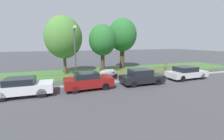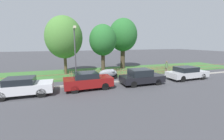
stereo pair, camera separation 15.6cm
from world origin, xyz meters
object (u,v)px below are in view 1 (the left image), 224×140
object	(u,v)px
parked_car_red_compact	(186,73)
tree_nearest_kerb	(64,37)
pedestrian_near_fence	(166,67)
street_lamp	(75,48)
tree_mid_park	(122,35)
parked_car_silver_hatchback	(23,87)
covered_motorcycle	(109,73)
tree_behind_motorcycle	(102,40)
parked_car_black_saloon	(88,81)
parked_car_navy_estate	(141,77)

from	to	relation	value
parked_car_red_compact	tree_nearest_kerb	distance (m)	14.04
pedestrian_near_fence	street_lamp	xyz separation A→B (m)	(-10.74, -1.30, 2.36)
parked_car_red_compact	tree_nearest_kerb	world-z (taller)	tree_nearest_kerb
tree_mid_park	parked_car_silver_hatchback	bearing A→B (deg)	-142.88
covered_motorcycle	parked_car_red_compact	bearing A→B (deg)	-16.04
covered_motorcycle	pedestrian_near_fence	bearing A→B (deg)	4.68
tree_behind_motorcycle	parked_car_black_saloon	bearing A→B (deg)	-116.33
pedestrian_near_fence	tree_behind_motorcycle	bearing A→B (deg)	49.75
tree_mid_park	pedestrian_near_fence	xyz separation A→B (m)	(3.36, -5.53, -3.87)
parked_car_red_compact	tree_behind_motorcycle	xyz separation A→B (m)	(-7.29, 5.98, 3.33)
tree_behind_motorcycle	street_lamp	distance (m)	5.84
parked_car_black_saloon	pedestrian_near_fence	xyz separation A→B (m)	(9.99, 2.88, 0.19)
parked_car_black_saloon	parked_car_red_compact	size ratio (longest dim) A/B	0.90
tree_mid_park	pedestrian_near_fence	distance (m)	7.54
covered_motorcycle	tree_mid_park	bearing A→B (deg)	57.72
parked_car_silver_hatchback	tree_behind_motorcycle	xyz separation A→B (m)	(7.59, 6.11, 3.31)
parked_car_black_saloon	parked_car_navy_estate	xyz separation A→B (m)	(4.86, -0.12, -0.02)
parked_car_navy_estate	tree_mid_park	bearing A→B (deg)	78.92
covered_motorcycle	parked_car_black_saloon	bearing A→B (deg)	-132.83
covered_motorcycle	tree_nearest_kerb	world-z (taller)	tree_nearest_kerb
parked_car_silver_hatchback	pedestrian_near_fence	size ratio (longest dim) A/B	2.46
tree_nearest_kerb	street_lamp	xyz separation A→B (m)	(0.72, -5.23, -1.08)
parked_car_navy_estate	street_lamp	xyz separation A→B (m)	(-5.61, 1.70, 2.57)
covered_motorcycle	tree_mid_park	size ratio (longest dim) A/B	0.29
parked_car_navy_estate	parked_car_red_compact	size ratio (longest dim) A/B	0.90
parked_car_black_saloon	covered_motorcycle	distance (m)	3.67
parked_car_silver_hatchback	tree_behind_motorcycle	distance (m)	10.29
parked_car_silver_hatchback	tree_nearest_kerb	distance (m)	8.41
parked_car_red_compact	covered_motorcycle	distance (m)	8.08
covered_motorcycle	tree_mid_park	xyz separation A→B (m)	(4.03, 5.83, 4.11)
street_lamp	parked_car_black_saloon	bearing A→B (deg)	-64.67
street_lamp	parked_car_silver_hatchback	bearing A→B (deg)	-156.54
parked_car_navy_estate	tree_nearest_kerb	distance (m)	10.07
parked_car_red_compact	parked_car_black_saloon	bearing A→B (deg)	178.70
street_lamp	parked_car_red_compact	bearing A→B (deg)	-8.02
parked_car_black_saloon	parked_car_red_compact	bearing A→B (deg)	-1.71
parked_car_silver_hatchback	parked_car_black_saloon	xyz separation A→B (m)	(4.61, 0.09, 0.01)
parked_car_silver_hatchback	covered_motorcycle	distance (m)	7.69
parked_car_silver_hatchback	parked_car_navy_estate	world-z (taller)	parked_car_navy_estate
parked_car_silver_hatchback	street_lamp	size ratio (longest dim) A/B	0.77
tree_behind_motorcycle	street_lamp	xyz separation A→B (m)	(-3.73, -4.43, -0.75)
parked_car_black_saloon	tree_nearest_kerb	world-z (taller)	tree_nearest_kerb
parked_car_silver_hatchback	pedestrian_near_fence	distance (m)	14.91
parked_car_black_saloon	street_lamp	size ratio (longest dim) A/B	0.77
parked_car_silver_hatchback	tree_nearest_kerb	world-z (taller)	tree_nearest_kerb
parked_car_red_compact	tree_behind_motorcycle	distance (m)	10.00
parked_car_navy_estate	parked_car_red_compact	distance (m)	5.41
covered_motorcycle	pedestrian_near_fence	xyz separation A→B (m)	(7.39, 0.30, 0.24)
parked_car_black_saloon	tree_nearest_kerb	distance (m)	7.86
parked_car_silver_hatchback	street_lamp	distance (m)	4.93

